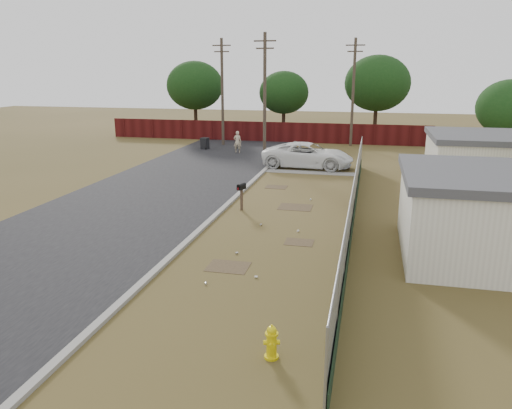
% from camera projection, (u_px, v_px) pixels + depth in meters
% --- Properties ---
extents(ground, '(120.00, 120.00, 0.00)m').
position_uv_depth(ground, '(278.00, 225.00, 21.44)').
color(ground, brown).
rests_on(ground, ground).
extents(street, '(15.10, 60.00, 0.12)m').
position_uv_depth(street, '(193.00, 178.00, 30.47)').
color(street, black).
rests_on(street, ground).
extents(chainlink_fence, '(0.10, 27.06, 2.02)m').
position_uv_depth(chainlink_fence, '(354.00, 205.00, 21.53)').
color(chainlink_fence, gray).
rests_on(chainlink_fence, ground).
extents(privacy_fence, '(30.00, 0.12, 1.80)m').
position_uv_depth(privacy_fence, '(264.00, 132.00, 46.01)').
color(privacy_fence, '#460F0F').
rests_on(privacy_fence, ground).
extents(utility_poles, '(12.60, 8.24, 9.00)m').
position_uv_depth(utility_poles, '(281.00, 92.00, 40.44)').
color(utility_poles, '#45392E').
rests_on(utility_poles, ground).
extents(houses, '(9.30, 17.24, 3.10)m').
position_uv_depth(houses, '(509.00, 185.00, 21.89)').
color(houses, silver).
rests_on(houses, ground).
extents(horizon_trees, '(33.32, 31.94, 7.78)m').
position_uv_depth(horizon_trees, '(339.00, 92.00, 42.20)').
color(horizon_trees, black).
rests_on(horizon_trees, ground).
extents(fire_hydrant, '(0.42, 0.42, 0.85)m').
position_uv_depth(fire_hydrant, '(272.00, 343.00, 11.48)').
color(fire_hydrant, yellow).
rests_on(fire_hydrant, ground).
extents(mailbox, '(0.36, 0.56, 1.30)m').
position_uv_depth(mailbox, '(241.00, 189.00, 23.44)').
color(mailbox, '#4E3E2D').
rests_on(mailbox, ground).
extents(pickup_truck, '(6.21, 3.11, 1.69)m').
position_uv_depth(pickup_truck, '(308.00, 155.00, 33.75)').
color(pickup_truck, white).
rests_on(pickup_truck, ground).
extents(pedestrian, '(0.65, 0.45, 1.74)m').
position_uv_depth(pedestrian, '(237.00, 142.00, 39.71)').
color(pedestrian, '#C8B492').
rests_on(pedestrian, ground).
extents(trash_bin, '(0.75, 0.82, 0.94)m').
position_uv_depth(trash_bin, '(205.00, 143.00, 41.64)').
color(trash_bin, black).
rests_on(trash_bin, ground).
extents(scattered_litter, '(2.14, 11.19, 0.07)m').
position_uv_depth(scattered_litter, '(266.00, 240.00, 19.50)').
color(scattered_litter, silver).
rests_on(scattered_litter, ground).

